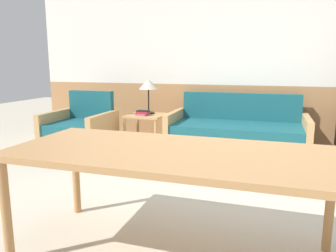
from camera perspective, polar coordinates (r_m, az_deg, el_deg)
The scene contains 8 objects.
ground_plane at distance 2.83m, azimuth 9.71°, elevation -15.66°, with size 16.00×16.00×0.00m, color beige.
wall_back at distance 5.16m, azimuth 14.49°, elevation 11.51°, with size 7.20×0.06×2.70m.
couch at distance 4.68m, azimuth 11.84°, elevation -1.76°, with size 1.88×0.89×0.83m.
armchair at distance 4.85m, azimuth -15.05°, elevation -1.34°, with size 0.86×0.81×0.86m.
side_table at distance 4.93m, azimuth -3.84°, elevation 1.10°, with size 0.54×0.54×0.51m.
table_lamp at distance 4.96m, azimuth -3.44°, elevation 7.06°, with size 0.28×0.28×0.53m.
book_stack at distance 4.84m, azimuth -4.43°, elevation 2.28°, with size 0.19×0.17×0.07m.
dining_table at distance 2.06m, azimuth 0.92°, elevation -5.94°, with size 2.07×0.88×0.72m.
Camera 1 is at (0.33, -2.52, 1.25)m, focal length 35.00 mm.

